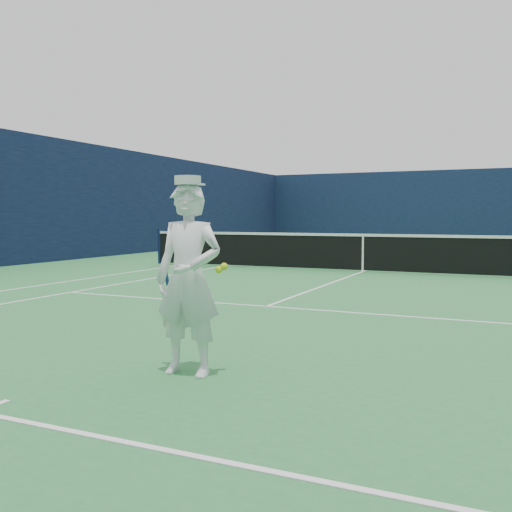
{
  "coord_description": "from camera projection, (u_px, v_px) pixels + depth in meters",
  "views": [
    {
      "loc": [
        3.64,
        -14.81,
        1.47
      ],
      "look_at": [
        0.91,
        -8.82,
        1.01
      ],
      "focal_mm": 40.0,
      "sensor_mm": 36.0,
      "label": 1
    }
  ],
  "objects": [
    {
      "name": "tennis_net",
      "position": [
        363.0,
        251.0,
        15.01
      ],
      "size": [
        12.88,
        0.09,
        1.07
      ],
      "color": "#141E4C",
      "rests_on": "ground"
    },
    {
      "name": "windscreen_fence",
      "position": [
        364.0,
        196.0,
        14.91
      ],
      "size": [
        20.12,
        36.12,
        4.0
      ],
      "color": "#0E1A36",
      "rests_on": "ground"
    },
    {
      "name": "tennis_player",
      "position": [
        189.0,
        279.0,
        5.24
      ],
      "size": [
        0.78,
        0.47,
        1.83
      ],
      "rotation": [
        0.0,
        0.0,
        0.06
      ],
      "color": "white",
      "rests_on": "ground"
    },
    {
      "name": "court_markings",
      "position": [
        363.0,
        272.0,
        15.05
      ],
      "size": [
        11.03,
        23.83,
        0.01
      ],
      "color": "white",
      "rests_on": "ground"
    },
    {
      "name": "ground",
      "position": [
        363.0,
        272.0,
        15.05
      ],
      "size": [
        80.0,
        80.0,
        0.0
      ],
      "primitive_type": "plane",
      "color": "#2C753B",
      "rests_on": "ground"
    }
  ]
}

